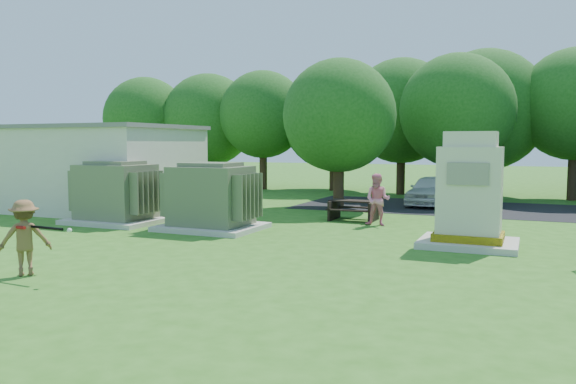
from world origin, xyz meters
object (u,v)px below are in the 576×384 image
at_px(car_white, 431,190).
at_px(transformer_right, 211,198).
at_px(picnic_table, 354,208).
at_px(transformer_left, 116,194).
at_px(batter, 25,238).
at_px(car_silver_a, 472,190).
at_px(person_at_picnic, 378,200).
at_px(generator_cabinet, 470,197).

bearing_deg(car_white, transformer_right, -114.10).
bearing_deg(picnic_table, transformer_left, -152.63).
bearing_deg(car_white, batter, -104.21).
bearing_deg(car_white, car_silver_a, 1.91).
bearing_deg(transformer_left, person_at_picnic, 18.93).
xyz_separation_m(transformer_left, car_white, (8.83, 9.50, -0.32)).
bearing_deg(generator_cabinet, picnic_table, 139.69).
height_order(transformer_left, car_white, transformer_left).
relative_size(batter, car_silver_a, 0.34).
bearing_deg(picnic_table, car_silver_a, 59.75).
bearing_deg(batter, transformer_right, -137.16).
distance_m(person_at_picnic, car_silver_a, 7.00).
distance_m(batter, person_at_picnic, 10.67).
height_order(transformer_right, generator_cabinet, generator_cabinet).
distance_m(transformer_left, generator_cabinet, 11.31).
distance_m(transformer_right, picnic_table, 5.08).
bearing_deg(picnic_table, transformer_right, -132.97).
relative_size(transformer_right, car_silver_a, 0.67).
relative_size(transformer_left, person_at_picnic, 1.78).
bearing_deg(transformer_left, transformer_right, 0.00).
height_order(picnic_table, car_white, car_white).
bearing_deg(person_at_picnic, transformer_left, -159.44).
height_order(person_at_picnic, car_silver_a, person_at_picnic).
distance_m(transformer_left, transformer_right, 3.70).
bearing_deg(person_at_picnic, batter, -115.13).
height_order(generator_cabinet, batter, generator_cabinet).
bearing_deg(transformer_left, car_silver_a, 41.96).
height_order(car_white, car_silver_a, car_silver_a).
height_order(batter, person_at_picnic, person_at_picnic).
bearing_deg(batter, picnic_table, -154.44).
xyz_separation_m(transformer_right, picnic_table, (3.45, 3.70, -0.53)).
bearing_deg(generator_cabinet, transformer_left, -179.11).
xyz_separation_m(transformer_right, car_silver_a, (6.79, 9.43, -0.24)).
xyz_separation_m(person_at_picnic, car_white, (0.61, 6.68, -0.19)).
height_order(picnic_table, person_at_picnic, person_at_picnic).
bearing_deg(person_at_picnic, transformer_right, -146.41).
relative_size(person_at_picnic, car_silver_a, 0.38).
xyz_separation_m(transformer_right, car_white, (5.13, 9.50, -0.32)).
distance_m(car_white, car_silver_a, 1.66).
xyz_separation_m(transformer_left, picnic_table, (7.15, 3.70, -0.53)).
xyz_separation_m(person_at_picnic, car_silver_a, (2.27, 6.61, -0.11)).
height_order(picnic_table, batter, batter).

